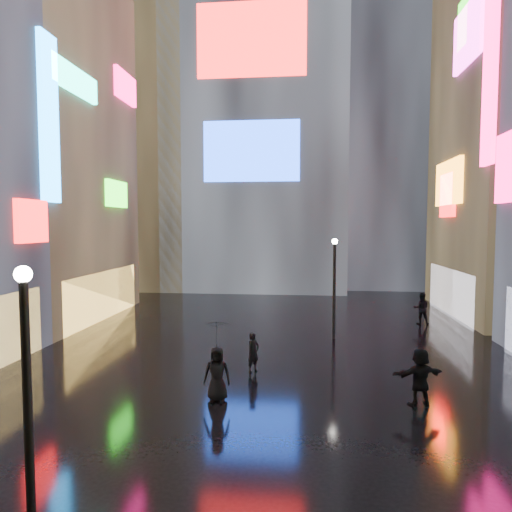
# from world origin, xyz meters

# --- Properties ---
(ground) EXTENTS (140.00, 140.00, 0.00)m
(ground) POSITION_xyz_m (0.00, 20.00, 0.00)
(ground) COLOR black
(ground) RESTS_ON ground
(building_left_far) EXTENTS (10.28, 12.00, 22.00)m
(building_left_far) POSITION_xyz_m (-15.98, 26.00, 10.98)
(building_left_far) COLOR black
(building_left_far) RESTS_ON ground
(tower_main) EXTENTS (16.00, 14.20, 42.00)m
(tower_main) POSITION_xyz_m (-3.00, 43.97, 21.01)
(tower_main) COLOR black
(tower_main) RESTS_ON ground
(tower_flank_right) EXTENTS (12.00, 12.00, 34.00)m
(tower_flank_right) POSITION_xyz_m (9.00, 46.00, 17.00)
(tower_flank_right) COLOR black
(tower_flank_right) RESTS_ON ground
(tower_flank_left) EXTENTS (10.00, 10.00, 26.00)m
(tower_flank_left) POSITION_xyz_m (-14.00, 42.00, 13.00)
(tower_flank_left) COLOR black
(tower_flank_left) RESTS_ON ground
(lamp_near) EXTENTS (0.30, 0.30, 5.20)m
(lamp_near) POSITION_xyz_m (-3.46, 6.28, 2.94)
(lamp_near) COLOR black
(lamp_near) RESTS_ON ground
(lamp_far) EXTENTS (0.30, 0.30, 5.20)m
(lamp_far) POSITION_xyz_m (2.96, 22.53, 2.94)
(lamp_far) COLOR black
(lamp_far) RESTS_ON ground
(pedestrian_4) EXTENTS (0.90, 0.60, 1.83)m
(pedestrian_4) POSITION_xyz_m (-1.48, 13.61, 0.92)
(pedestrian_4) COLOR black
(pedestrian_4) RESTS_ON ground
(pedestrian_5) EXTENTS (1.85, 1.07, 1.90)m
(pedestrian_5) POSITION_xyz_m (5.18, 13.93, 0.95)
(pedestrian_5) COLOR black
(pedestrian_5) RESTS_ON ground
(pedestrian_6) EXTENTS (0.66, 0.69, 1.59)m
(pedestrian_6) POSITION_xyz_m (-0.60, 16.71, 0.79)
(pedestrian_6) COLOR black
(pedestrian_6) RESTS_ON ground
(pedestrian_7) EXTENTS (0.99, 0.81, 1.87)m
(pedestrian_7) POSITION_xyz_m (8.36, 26.55, 0.94)
(pedestrian_7) COLOR black
(pedestrian_7) RESTS_ON ground
(umbrella_2) EXTENTS (1.23, 1.24, 0.89)m
(umbrella_2) POSITION_xyz_m (-1.48, 13.61, 2.28)
(umbrella_2) COLOR black
(umbrella_2) RESTS_ON pedestrian_4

